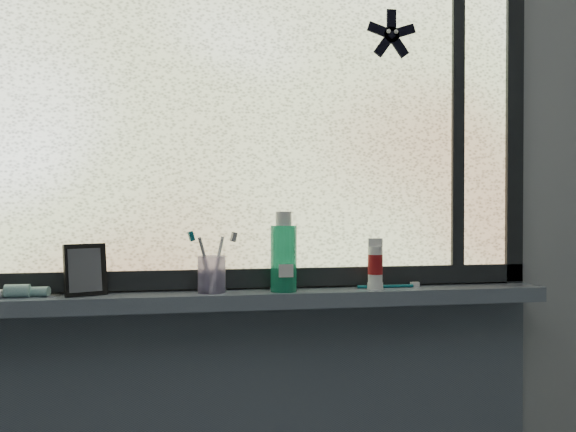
# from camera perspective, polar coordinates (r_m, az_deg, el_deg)

# --- Properties ---
(wall_back) EXTENTS (3.00, 0.01, 2.50)m
(wall_back) POSITION_cam_1_polar(r_m,az_deg,el_deg) (1.75, -3.66, 1.11)
(wall_back) COLOR #9EA3A8
(wall_back) RESTS_ON ground
(windowsill) EXTENTS (1.62, 0.14, 0.04)m
(windowsill) POSITION_cam_1_polar(r_m,az_deg,el_deg) (1.70, -3.34, -7.36)
(windowsill) COLOR slate
(windowsill) RESTS_ON wall_back
(window_pane) EXTENTS (1.50, 0.01, 1.00)m
(window_pane) POSITION_cam_1_polar(r_m,az_deg,el_deg) (1.75, -3.57, 10.30)
(window_pane) COLOR silver
(window_pane) RESTS_ON wall_back
(frame_bottom) EXTENTS (1.60, 0.03, 0.05)m
(frame_bottom) POSITION_cam_1_polar(r_m,az_deg,el_deg) (1.74, -3.54, -5.50)
(frame_bottom) COLOR black
(frame_bottom) RESTS_ON windowsill
(frame_right) EXTENTS (0.05, 0.03, 1.10)m
(frame_right) POSITION_cam_1_polar(r_m,az_deg,el_deg) (2.00, 19.37, 9.09)
(frame_right) COLOR black
(frame_right) RESTS_ON wall_back
(frame_mullion) EXTENTS (0.03, 0.03, 1.00)m
(frame_mullion) POSITION_cam_1_polar(r_m,az_deg,el_deg) (1.92, 14.78, 9.46)
(frame_mullion) COLOR black
(frame_mullion) RESTS_ON wall_back
(starfish_sticker) EXTENTS (0.15, 0.02, 0.15)m
(starfish_sticker) POSITION_cam_1_polar(r_m,az_deg,el_deg) (1.87, 9.17, 15.62)
(starfish_sticker) COLOR black
(starfish_sticker) RESTS_ON window_pane
(vanity_mirror) EXTENTS (0.12, 0.09, 0.13)m
(vanity_mirror) POSITION_cam_1_polar(r_m,az_deg,el_deg) (1.68, -17.57, -4.58)
(vanity_mirror) COLOR black
(vanity_mirror) RESTS_ON windowsill
(toothpaste_tube) EXTENTS (0.19, 0.06, 0.03)m
(toothpaste_tube) POSITION_cam_1_polar(r_m,az_deg,el_deg) (1.70, -22.29, -6.16)
(toothpaste_tube) COLOR silver
(toothpaste_tube) RESTS_ON windowsill
(toothbrush_cup) EXTENTS (0.09, 0.09, 0.09)m
(toothbrush_cup) POSITION_cam_1_polar(r_m,az_deg,el_deg) (1.67, -6.80, -5.17)
(toothbrush_cup) COLOR #BCACE3
(toothbrush_cup) RESTS_ON windowsill
(toothbrush_lying) EXTENTS (0.20, 0.02, 0.01)m
(toothbrush_lying) POSITION_cam_1_polar(r_m,az_deg,el_deg) (1.78, 8.66, -6.13)
(toothbrush_lying) COLOR #0B5B6A
(toothbrush_lying) RESTS_ON windowsill
(mouthwash_bottle) EXTENTS (0.07, 0.07, 0.17)m
(mouthwash_bottle) POSITION_cam_1_polar(r_m,az_deg,el_deg) (1.68, -0.39, -3.17)
(mouthwash_bottle) COLOR #21AD7C
(mouthwash_bottle) RESTS_ON windowsill
(cream_tube) EXTENTS (0.05, 0.05, 0.10)m
(cream_tube) POSITION_cam_1_polar(r_m,az_deg,el_deg) (1.74, 7.76, -4.08)
(cream_tube) COLOR silver
(cream_tube) RESTS_ON windowsill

